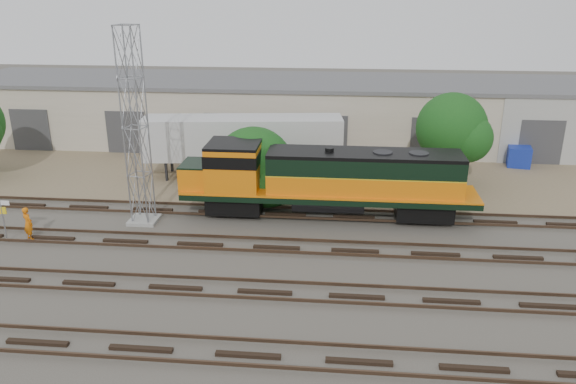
# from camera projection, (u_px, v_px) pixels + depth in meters

# --- Properties ---
(ground) EXTENTS (140.00, 140.00, 0.00)m
(ground) POSITION_uv_depth(u_px,v_px,m) (273.00, 262.00, 27.36)
(ground) COLOR #47423A
(ground) RESTS_ON ground
(dirt_strip) EXTENTS (80.00, 16.00, 0.02)m
(dirt_strip) POSITION_uv_depth(u_px,v_px,m) (298.00, 169.00, 41.38)
(dirt_strip) COLOR #726047
(dirt_strip) RESTS_ON ground
(tracks) EXTENTS (80.00, 20.40, 0.28)m
(tracks) POSITION_uv_depth(u_px,v_px,m) (265.00, 292.00, 24.53)
(tracks) COLOR black
(tracks) RESTS_ON ground
(warehouse) EXTENTS (58.40, 10.40, 5.30)m
(warehouse) POSITION_uv_depth(u_px,v_px,m) (306.00, 111.00, 47.92)
(warehouse) COLOR beige
(warehouse) RESTS_ON ground
(locomotive) EXTENTS (16.88, 2.96, 4.06)m
(locomotive) POSITION_uv_depth(u_px,v_px,m) (323.00, 179.00, 31.97)
(locomotive) COLOR black
(locomotive) RESTS_ON tracks
(signal_tower) EXTENTS (1.59, 1.59, 10.83)m
(signal_tower) POSITION_uv_depth(u_px,v_px,m) (136.00, 132.00, 30.29)
(signal_tower) COLOR gray
(signal_tower) RESTS_ON ground
(sign_post) EXTENTS (0.97, 0.08, 2.36)m
(sign_post) POSITION_uv_depth(u_px,v_px,m) (2.00, 213.00, 28.99)
(sign_post) COLOR gray
(sign_post) RESTS_ON ground
(worker) EXTENTS (0.79, 0.71, 1.81)m
(worker) POSITION_uv_depth(u_px,v_px,m) (28.00, 223.00, 29.56)
(worker) COLOR #D7660B
(worker) RESTS_ON ground
(semi_trailer) EXTENTS (13.93, 4.28, 4.22)m
(semi_trailer) POSITION_uv_depth(u_px,v_px,m) (248.00, 139.00, 39.00)
(semi_trailer) COLOR silver
(semi_trailer) RESTS_ON ground
(dumpster_blue) EXTENTS (1.84, 1.76, 1.50)m
(dumpster_blue) POSITION_uv_depth(u_px,v_px,m) (519.00, 157.00, 41.73)
(dumpster_blue) COLOR #162B9C
(dumpster_blue) RESTS_ON ground
(tree_mid) EXTENTS (5.25, 5.00, 5.00)m
(tree_mid) POSITION_uv_depth(u_px,v_px,m) (257.00, 170.00, 34.33)
(tree_mid) COLOR #382619
(tree_mid) RESTS_ON ground
(tree_east) EXTENTS (4.86, 4.63, 6.25)m
(tree_east) POSITION_uv_depth(u_px,v_px,m) (456.00, 130.00, 36.64)
(tree_east) COLOR #382619
(tree_east) RESTS_ON ground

